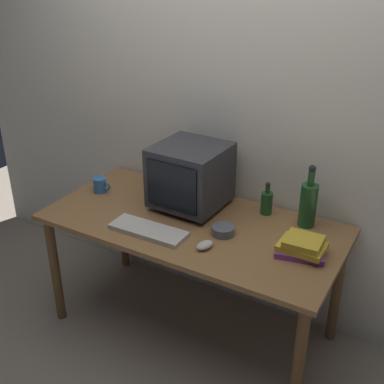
{
  "coord_description": "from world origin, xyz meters",
  "views": [
    {
      "loc": [
        1.16,
        -1.99,
        2.05
      ],
      "look_at": [
        0.0,
        0.0,
        0.92
      ],
      "focal_mm": 45.29,
      "sensor_mm": 36.0,
      "label": 1
    }
  ],
  "objects": [
    {
      "name": "computer_mouse",
      "position": [
        0.19,
        -0.2,
        0.76
      ],
      "size": [
        0.09,
        0.11,
        0.04
      ],
      "primitive_type": "ellipsoid",
      "rotation": [
        0.0,
        0.0,
        -0.3
      ],
      "color": "beige",
      "rests_on": "desk"
    },
    {
      "name": "desk",
      "position": [
        0.0,
        0.0,
        0.66
      ],
      "size": [
        1.63,
        0.79,
        0.74
      ],
      "color": "olive",
      "rests_on": "ground"
    },
    {
      "name": "ground_plane",
      "position": [
        0.0,
        0.0,
        0.0
      ],
      "size": [
        6.0,
        6.0,
        0.0
      ],
      "primitive_type": "plane",
      "color": "gray"
    },
    {
      "name": "book_stack",
      "position": [
        0.62,
        -0.02,
        0.79
      ],
      "size": [
        0.26,
        0.19,
        0.09
      ],
      "color": "#843893",
      "rests_on": "desk"
    },
    {
      "name": "back_wall",
      "position": [
        0.0,
        0.45,
        1.25
      ],
      "size": [
        4.0,
        0.08,
        2.5
      ],
      "primitive_type": "cube",
      "color": "silver",
      "rests_on": "ground"
    },
    {
      "name": "cd_spindle",
      "position": [
        0.21,
        -0.03,
        0.76
      ],
      "size": [
        0.12,
        0.12,
        0.04
      ],
      "primitive_type": "cylinder",
      "color": "#595B66",
      "rests_on": "desk"
    },
    {
      "name": "crt_monitor",
      "position": [
        -0.1,
        0.15,
        0.93
      ],
      "size": [
        0.39,
        0.4,
        0.37
      ],
      "color": "#333338",
      "rests_on": "desk"
    },
    {
      "name": "mug",
      "position": [
        -0.67,
        0.04,
        0.79
      ],
      "size": [
        0.12,
        0.08,
        0.09
      ],
      "color": "#3370B2",
      "rests_on": "desk"
    },
    {
      "name": "keyboard",
      "position": [
        -0.14,
        -0.21,
        0.75
      ],
      "size": [
        0.42,
        0.16,
        0.02
      ],
      "primitive_type": "cube",
      "rotation": [
        0.0,
        0.0,
        0.01
      ],
      "color": "beige",
      "rests_on": "desk"
    },
    {
      "name": "bottle_tall",
      "position": [
        0.55,
        0.28,
        0.87
      ],
      "size": [
        0.09,
        0.09,
        0.35
      ],
      "color": "#1E4C23",
      "rests_on": "desk"
    },
    {
      "name": "bottle_short",
      "position": [
        0.31,
        0.29,
        0.81
      ],
      "size": [
        0.07,
        0.07,
        0.19
      ],
      "color": "#1E4C23",
      "rests_on": "desk"
    }
  ]
}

